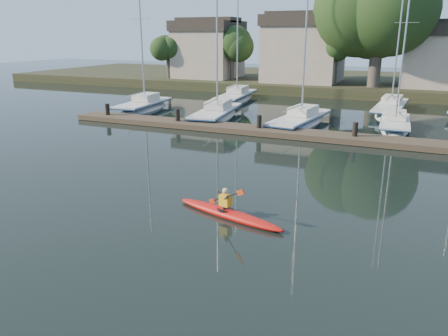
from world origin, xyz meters
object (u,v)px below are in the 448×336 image
at_px(sailboat_1, 216,121).
at_px(sailboat_2, 300,127).
at_px(sailboat_3, 394,131).
at_px(sailboat_5, 236,102).
at_px(dock, 305,134).
at_px(sailboat_6, 390,114).
at_px(sailboat_0, 144,112).
at_px(kayak, 228,212).

xyz_separation_m(sailboat_1, sailboat_2, (6.53, 0.00, 0.01)).
height_order(sailboat_3, sailboat_5, sailboat_5).
bearing_deg(dock, sailboat_1, 153.56).
height_order(sailboat_1, sailboat_6, sailboat_6).
distance_m(dock, sailboat_0, 15.94).
bearing_deg(dock, sailboat_0, 161.68).
height_order(dock, sailboat_3, sailboat_3).
height_order(dock, sailboat_5, sailboat_5).
relative_size(kayak, sailboat_1, 0.31).
height_order(kayak, sailboat_2, sailboat_2).
distance_m(dock, sailboat_1, 8.71).
distance_m(dock, sailboat_2, 4.10).
relative_size(sailboat_1, sailboat_2, 0.97).
bearing_deg(sailboat_5, sailboat_1, -81.91).
bearing_deg(kayak, sailboat_5, 126.72).
bearing_deg(sailboat_5, kayak, -73.38).
height_order(kayak, sailboat_0, sailboat_0).
bearing_deg(sailboat_0, sailboat_2, -9.12).
bearing_deg(kayak, sailboat_6, 96.76).
distance_m(sailboat_2, sailboat_6, 10.07).
bearing_deg(dock, sailboat_6, 70.74).
bearing_deg(sailboat_2, kayak, -77.08).
distance_m(sailboat_0, sailboat_1, 7.42).
bearing_deg(sailboat_3, sailboat_6, 93.63).
relative_size(kayak, sailboat_3, 0.38).
bearing_deg(sailboat_5, dock, -57.91).
bearing_deg(sailboat_6, sailboat_2, -120.12).
relative_size(sailboat_2, sailboat_3, 1.28).
height_order(dock, sailboat_2, sailboat_2).
bearing_deg(sailboat_0, sailboat_5, 53.34).
relative_size(sailboat_3, sailboat_6, 0.74).
height_order(sailboat_1, sailboat_3, sailboat_1).
distance_m(sailboat_0, sailboat_3, 20.13).
height_order(sailboat_2, sailboat_3, sailboat_2).
xyz_separation_m(dock, sailboat_0, (-15.13, 5.01, -0.42)).
bearing_deg(sailboat_1, sailboat_0, 164.01).
xyz_separation_m(sailboat_1, sailboat_5, (-2.14, 9.38, 0.00)).
bearing_deg(sailboat_3, sailboat_2, -169.80).
xyz_separation_m(sailboat_1, sailboat_6, (12.08, 8.40, 0.01)).
bearing_deg(sailboat_3, sailboat_1, -176.02).
xyz_separation_m(kayak, sailboat_3, (4.56, 18.47, -0.35)).
bearing_deg(kayak, dock, 107.23).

